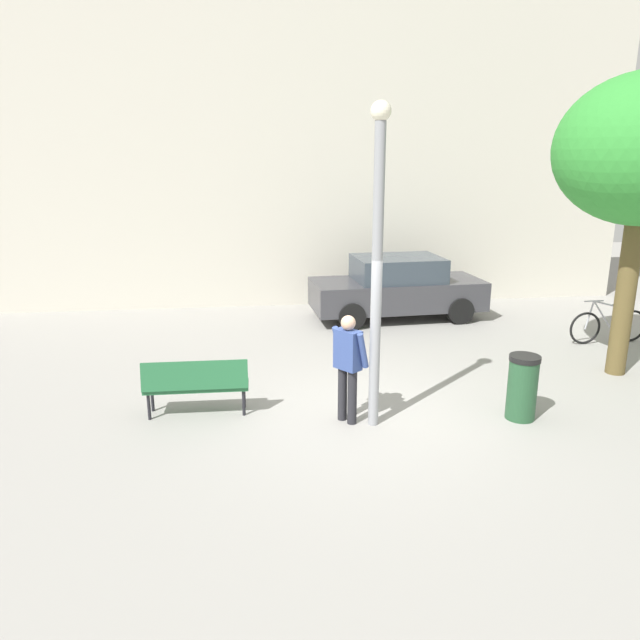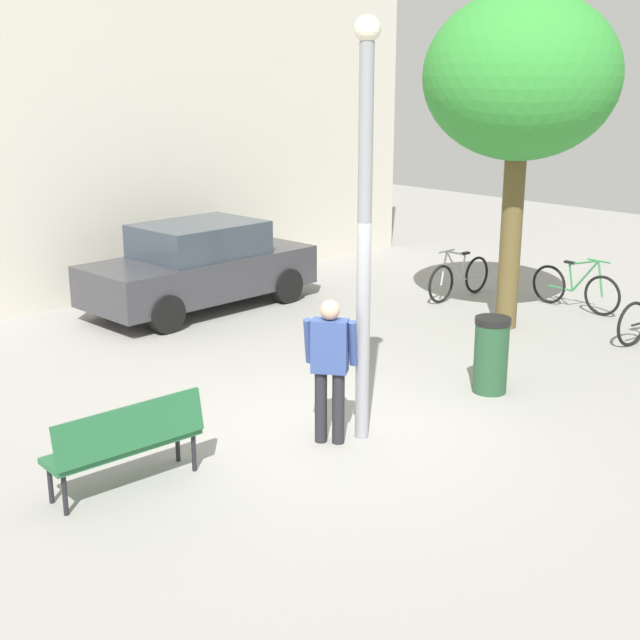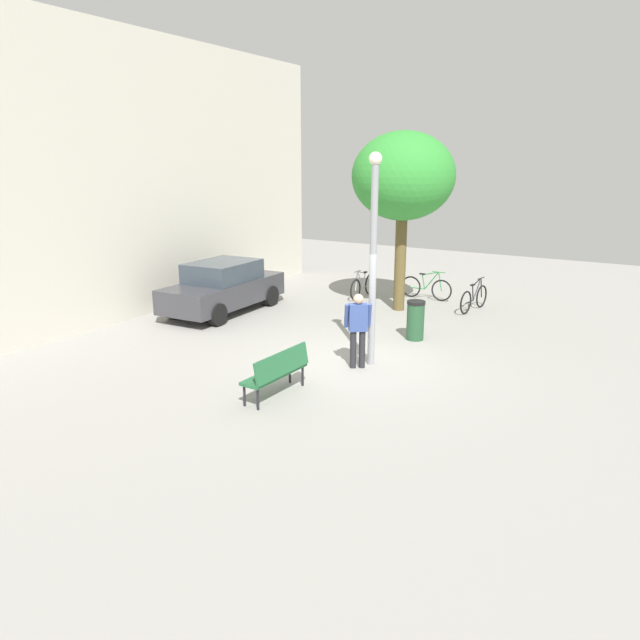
# 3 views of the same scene
# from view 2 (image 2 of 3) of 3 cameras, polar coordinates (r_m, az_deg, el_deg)

# --- Properties ---
(ground_plane) EXTENTS (36.00, 36.00, 0.00)m
(ground_plane) POSITION_cam_2_polar(r_m,az_deg,el_deg) (10.08, 1.21, -7.48)
(ground_plane) COLOR gray
(building_facade) EXTENTS (17.37, 2.00, 7.95)m
(building_facade) POSITION_cam_2_polar(r_m,az_deg,el_deg) (16.38, -19.88, 14.94)
(building_facade) COLOR beige
(building_facade) RESTS_ON ground_plane
(lamppost) EXTENTS (0.28, 0.28, 4.62)m
(lamppost) POSITION_cam_2_polar(r_m,az_deg,el_deg) (9.22, 3.01, 7.00)
(lamppost) COLOR gray
(lamppost) RESTS_ON ground_plane
(person_by_lamppost) EXTENTS (0.54, 0.61, 1.67)m
(person_by_lamppost) POSITION_cam_2_polar(r_m,az_deg,el_deg) (9.46, 0.66, -2.80)
(person_by_lamppost) COLOR #232328
(person_by_lamppost) RESTS_ON ground_plane
(park_bench) EXTENTS (1.61, 0.49, 0.92)m
(park_bench) POSITION_cam_2_polar(r_m,az_deg,el_deg) (8.75, -12.81, -7.78)
(park_bench) COLOR #236038
(park_bench) RESTS_ON ground_plane
(plaza_tree) EXTENTS (3.02, 3.02, 5.31)m
(plaza_tree) POSITION_cam_2_polar(r_m,az_deg,el_deg) (13.96, 13.29, 15.45)
(plaza_tree) COLOR brown
(plaza_tree) RESTS_ON ground_plane
(bicycle_green) EXTENTS (0.11, 1.81, 0.97)m
(bicycle_green) POSITION_cam_2_polar(r_m,az_deg,el_deg) (15.84, 16.73, 2.04)
(bicycle_green) COLOR black
(bicycle_green) RESTS_ON ground_plane
(bicycle_silver) EXTENTS (1.81, 0.12, 0.97)m
(bicycle_silver) POSITION_cam_2_polar(r_m,az_deg,el_deg) (16.18, 9.29, 2.80)
(bicycle_silver) COLOR black
(bicycle_silver) RESTS_ON ground_plane
(parked_car_charcoal) EXTENTS (4.31, 2.04, 1.55)m
(parked_car_charcoal) POSITION_cam_2_polar(r_m,az_deg,el_deg) (15.29, -8.03, 3.59)
(parked_car_charcoal) COLOR #38383D
(parked_car_charcoal) RESTS_ON ground_plane
(trash_bin) EXTENTS (0.47, 0.47, 1.02)m
(trash_bin) POSITION_cam_2_polar(r_m,az_deg,el_deg) (11.36, 11.38, -2.30)
(trash_bin) COLOR #234C2D
(trash_bin) RESTS_ON ground_plane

